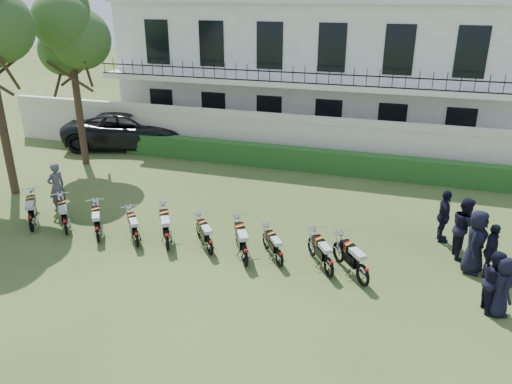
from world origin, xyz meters
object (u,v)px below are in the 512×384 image
Objects in this scene: motorcycle_1 at (65,222)px; officer_3 at (476,242)px; suv at (131,129)px; inspector at (57,187)px; motorcycle_3 at (136,235)px; motorcycle_8 at (329,263)px; motorcycle_0 at (30,218)px; motorcycle_5 at (210,242)px; officer_2 at (491,251)px; officer_5 at (444,216)px; motorcycle_9 at (363,270)px; officer_0 at (502,286)px; motorcycle_2 at (97,229)px; motorcycle_4 at (167,236)px; officer_4 at (464,228)px; motorcycle_7 at (280,254)px; tree_west_near at (69,33)px; motorcycle_6 at (245,251)px; officer_1 at (495,281)px.

motorcycle_1 is 0.79× the size of officer_3.
inspector is (1.65, -7.96, -0.01)m from suv.
motorcycle_3 is 6.08m from motorcycle_8.
motorcycle_0 is 1.05× the size of motorcycle_8.
motorcycle_5 is 0.88× the size of officer_2.
officer_5 is (11.85, 3.33, 0.39)m from motorcycle_1.
inspector is 14.20m from officer_3.
motorcycle_9 reaches higher than motorcycle_1.
motorcycle_5 is 6.82m from inspector.
officer_2 is 0.46m from officer_3.
officer_0 reaches higher than motorcycle_3.
suv is at bearing 80.53° from motorcycle_2.
motorcycle_9 is at bearing -32.78° from motorcycle_4.
inspector is at bearing 83.30° from officer_4.
motorcycle_3 is at bearing 103.22° from officer_5.
suv reaches higher than officer_2.
motorcycle_4 is at bearing -159.09° from suv.
officer_4 reaches higher than motorcycle_7.
motorcycle_5 is at bearing 138.56° from motorcycle_9.
motorcycle_2 is at bearing 143.97° from motorcycle_3.
motorcycle_0 is 1.04× the size of officer_2.
officer_4 is at bearing -21.29° from motorcycle_5.
tree_west_near is 18.98m from officer_0.
motorcycle_1 is 0.82× the size of motorcycle_6.
tree_west_near is at bearing 108.27° from motorcycle_4.
motorcycle_2 is 11.09m from officer_5.
motorcycle_3 is 4.61m from motorcycle_7.
motorcycle_3 is 3.63m from motorcycle_6.
motorcycle_6 is at bearing 114.96° from officer_5.
motorcycle_2 is 0.85× the size of officer_4.
motorcycle_5 is 8.05m from officer_0.
motorcycle_2 is at bearing 101.15° from officer_5.
motorcycle_9 is at bearing -41.96° from motorcycle_1.
motorcycle_6 is (10.13, -6.68, -5.37)m from tree_west_near.
inspector reaches higher than motorcycle_5.
motorcycle_2 reaches higher than motorcycle_7.
motorcycle_5 is 7.69m from officer_4.
motorcycle_8 is at bearing 114.24° from officer_4.
tree_west_near is 4.28× the size of motorcycle_6.
motorcycle_7 is 5.68m from officer_1.
officer_2 is (13.03, 1.41, 0.34)m from motorcycle_1.
officer_2 is at bearing -155.34° from officer_5.
motorcycle_7 is (11.10, -6.40, -5.46)m from tree_west_near.
motorcycle_6 is at bearing -40.48° from motorcycle_3.
inspector is at bearing 70.43° from officer_1.
officer_4 is at bearing -24.62° from motorcycle_3.
motorcycle_4 is 1.26× the size of motorcycle_5.
motorcycle_5 is 0.87× the size of motorcycle_9.
motorcycle_5 is 0.75× the size of officer_3.
officer_4 is at bearing -21.03° from motorcycle_2.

